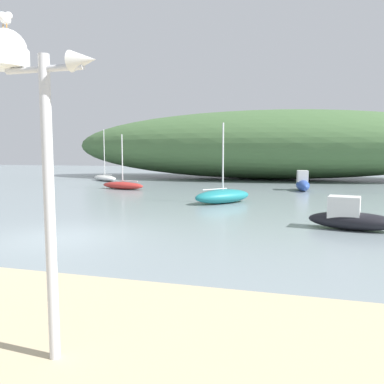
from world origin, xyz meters
The scene contains 9 objects.
ground_plane centered at (0.00, 0.00, 0.00)m, with size 120.00×120.00×0.00m, color gray.
distant_hill centered at (3.75, 28.97, 3.39)m, with size 40.67×13.45×6.78m, color #476B3D.
mast_structure centered at (3.83, -6.21, 3.19)m, with size 1.32×0.48×3.69m.
seagull_on_radar centered at (3.63, -6.20, 4.01)m, with size 0.14×0.29×0.21m.
sailboat_outer_mooring centered at (3.19, 9.11, 0.37)m, with size 3.11×3.34×4.07m.
sailboat_east_reach centered at (-5.07, 14.74, 0.29)m, with size 3.64×1.81×3.87m.
sailboat_near_shore centered at (-10.33, 21.91, 0.28)m, with size 4.06×3.68×4.74m.
motorboat_mid_channel centered at (8.55, 3.62, 0.41)m, with size 2.97×1.50×1.11m.
motorboat_west_reach centered at (7.26, 17.01, 0.51)m, with size 1.12×2.83×1.37m.
Camera 1 is at (6.71, -9.78, 2.54)m, focal length 35.35 mm.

